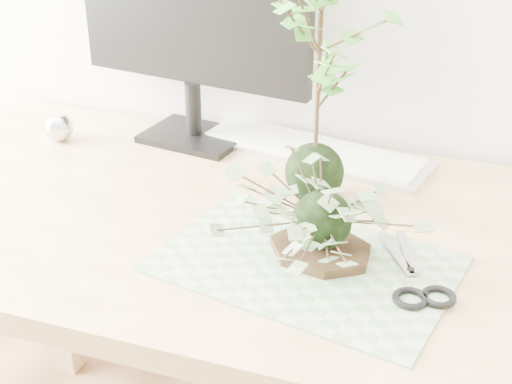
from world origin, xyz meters
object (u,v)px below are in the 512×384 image
maple_kokedama (320,29)px  monitor (191,15)px  desk (314,275)px  ivy_kokedama (323,195)px  keyboard (312,150)px

maple_kokedama → monitor: size_ratio=0.85×
desk → ivy_kokedama: 0.21m
desk → keyboard: (-0.08, 0.28, 0.10)m
desk → maple_kokedama: 0.40m
maple_kokedama → monitor: (-0.30, 0.18, -0.04)m
desk → monitor: monitor is taller
keyboard → monitor: monitor is taller
ivy_kokedama → keyboard: (-0.11, 0.36, -0.10)m
ivy_kokedama → keyboard: 0.38m
maple_kokedama → monitor: bearing=149.2°
desk → ivy_kokedama: bearing=-70.7°
desk → ivy_kokedama: size_ratio=5.88×
desk → monitor: (-0.33, 0.28, 0.34)m
maple_kokedama → keyboard: size_ratio=0.87×
maple_kokedama → keyboard: maple_kokedama is taller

